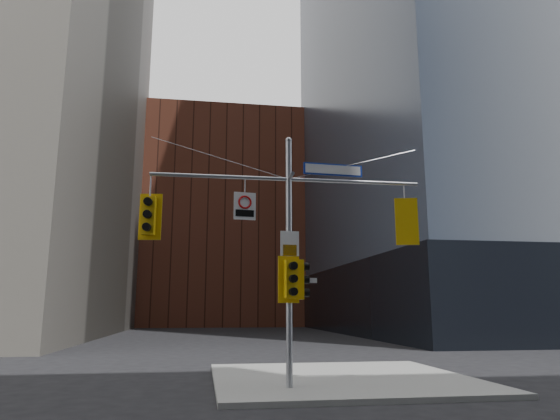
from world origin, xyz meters
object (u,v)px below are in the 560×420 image
object	(u,v)px
signal_assembly	(289,232)
traffic_light_pole_side	(300,280)
traffic_light_west_arm	(149,216)
regulatory_sign_arm	(245,205)
traffic_light_pole_front	(291,279)
street_sign_blade	(333,170)
traffic_light_east_arm	(406,222)

from	to	relation	value
signal_assembly	traffic_light_pole_side	bearing A→B (deg)	0.92
traffic_light_west_arm	regulatory_sign_arm	distance (m)	2.69
traffic_light_pole_front	street_sign_blade	bearing A→B (deg)	0.79
signal_assembly	traffic_light_west_arm	xyz separation A→B (m)	(-3.96, 0.01, 0.38)
regulatory_sign_arm	street_sign_blade	bearing A→B (deg)	-7.13
signal_assembly	traffic_light_pole_side	xyz separation A→B (m)	(0.33, 0.01, -1.35)
signal_assembly	street_sign_blade	distance (m)	2.36
traffic_light_west_arm	traffic_light_pole_side	distance (m)	4.62
traffic_light_pole_side	traffic_light_pole_front	world-z (taller)	traffic_light_pole_front
street_sign_blade	traffic_light_west_arm	bearing A→B (deg)	176.32
regulatory_sign_arm	traffic_light_pole_front	bearing A→B (deg)	-18.47
traffic_light_west_arm	signal_assembly	bearing A→B (deg)	6.51
traffic_light_pole_front	street_sign_blade	distance (m)	3.56
signal_assembly	traffic_light_pole_front	distance (m)	1.38
traffic_light_pole_side	regulatory_sign_arm	xyz separation A→B (m)	(-1.62, -0.03, 2.11)
traffic_light_pole_front	street_sign_blade	xyz separation A→B (m)	(1.35, 0.27, 3.29)
traffic_light_pole_front	regulatory_sign_arm	xyz separation A→B (m)	(-1.29, 0.25, 2.11)
traffic_light_pole_side	traffic_light_pole_front	bearing A→B (deg)	131.87
traffic_light_west_arm	traffic_light_pole_front	world-z (taller)	traffic_light_west_arm
traffic_light_west_arm	traffic_light_east_arm	size ratio (longest dim) A/B	0.94
traffic_light_west_arm	street_sign_blade	xyz separation A→B (m)	(5.31, -0.01, 1.55)
traffic_light_east_arm	regulatory_sign_arm	xyz separation A→B (m)	(-4.85, -0.02, 0.38)
traffic_light_pole_side	street_sign_blade	bearing A→B (deg)	-87.90
traffic_light_east_arm	traffic_light_pole_side	xyz separation A→B (m)	(-3.24, 0.00, -1.74)
signal_assembly	street_sign_blade	size ratio (longest dim) A/B	4.36
street_sign_blade	signal_assembly	bearing A→B (deg)	176.56
signal_assembly	street_sign_blade	bearing A→B (deg)	0.14
traffic_light_pole_side	street_sign_blade	distance (m)	3.44
street_sign_blade	traffic_light_east_arm	bearing A→B (deg)	-3.65
traffic_light_pole_front	traffic_light_east_arm	bearing A→B (deg)	-6.23
street_sign_blade	regulatory_sign_arm	world-z (taller)	street_sign_blade
signal_assembly	traffic_light_pole_side	world-z (taller)	signal_assembly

